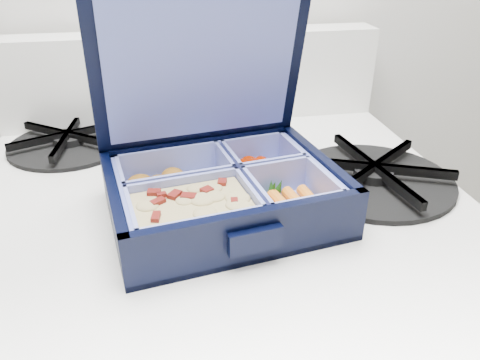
{
  "coord_description": "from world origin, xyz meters",
  "views": [
    {
      "loc": [
        -0.08,
        1.27,
        1.09
      ],
      "look_at": [
        -0.01,
        1.68,
        0.86
      ],
      "focal_mm": 35.0,
      "sensor_mm": 36.0,
      "label": 1
    }
  ],
  "objects": [
    {
      "name": "bento_box",
      "position": [
        -0.03,
        1.67,
        0.85
      ],
      "size": [
        0.25,
        0.21,
        0.05
      ],
      "primitive_type": null,
      "rotation": [
        0.0,
        0.0,
        0.16
      ],
      "color": "black",
      "rests_on": "stove"
    },
    {
      "name": "burner_grate",
      "position": [
        0.15,
        1.71,
        0.84
      ],
      "size": [
        0.24,
        0.24,
        0.03
      ],
      "primitive_type": "cylinder",
      "rotation": [
        0.0,
        0.0,
        -0.39
      ],
      "color": "black",
      "rests_on": "stove"
    },
    {
      "name": "burner_grate_rear",
      "position": [
        -0.21,
        1.87,
        0.84
      ],
      "size": [
        0.21,
        0.21,
        0.02
      ],
      "primitive_type": "cylinder",
      "rotation": [
        0.0,
        0.0,
        0.41
      ],
      "color": "black",
      "rests_on": "stove"
    },
    {
      "name": "fork",
      "position": [
        0.04,
        1.78,
        0.83
      ],
      "size": [
        0.07,
        0.16,
        0.01
      ],
      "primitive_type": null,
      "rotation": [
        0.0,
        0.0,
        -0.29
      ],
      "color": "#BBBBBB",
      "rests_on": "stove"
    }
  ]
}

